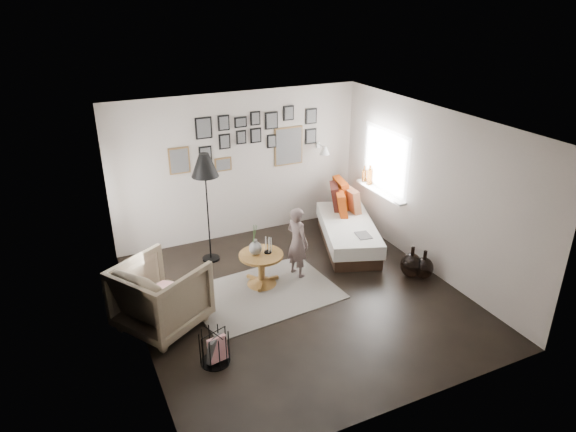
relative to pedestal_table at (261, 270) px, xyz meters
name	(u,v)px	position (x,y,z in m)	size (l,w,h in m)	color
ground	(299,297)	(0.36, -0.57, -0.24)	(4.80, 4.80, 0.00)	black
wall_back	(239,166)	(0.36, 1.83, 1.06)	(4.50, 4.50, 0.00)	#A3998F
wall_front	(409,307)	(0.36, -2.97, 1.06)	(4.50, 4.50, 0.00)	#A3998F
wall_left	(132,250)	(-1.89, -0.57, 1.06)	(4.80, 4.80, 0.00)	#A3998F
wall_right	(431,191)	(2.61, -0.57, 1.06)	(4.80, 4.80, 0.00)	#A3998F
ceiling	(301,123)	(0.36, -0.57, 2.36)	(4.80, 4.80, 0.00)	white
door_left	(121,229)	(-1.87, 0.63, 0.81)	(0.00, 2.14, 2.14)	white
window_right	(376,186)	(2.54, 0.77, 0.69)	(0.15, 1.32, 1.30)	white
gallery_wall	(254,140)	(0.65, 1.81, 1.50)	(2.74, 0.03, 1.08)	brown
wall_sconce	(324,150)	(1.91, 1.56, 1.22)	(0.18, 0.36, 0.16)	white
rug	(264,293)	(-0.07, -0.26, -0.24)	(2.09, 1.47, 0.01)	#B9B1A3
pedestal_table	(261,270)	(0.00, 0.00, 0.00)	(0.67, 0.67, 0.53)	brown
vase	(255,246)	(-0.08, 0.02, 0.43)	(0.19, 0.19, 0.48)	black
candles	(268,245)	(0.11, 0.00, 0.40)	(0.11, 0.11, 0.25)	black
daybed	(345,228)	(1.87, 0.66, 0.05)	(1.46, 2.11, 0.96)	black
magazine_on_daybed	(363,235)	(1.82, 0.01, 0.21)	(0.22, 0.29, 0.02)	black
armchair	(161,295)	(-1.59, -0.40, 0.22)	(1.00, 1.03, 0.93)	#70624C
armchair_cushion	(163,292)	(-1.56, -0.35, 0.24)	(0.42, 0.42, 0.11)	white
floor_lamp	(205,169)	(-0.46, 1.10, 1.35)	(0.43, 0.43, 1.84)	black
magazine_basket	(215,348)	(-1.20, -1.41, -0.03)	(0.44, 0.44, 0.43)	black
demijohn_large	(411,265)	(2.21, -0.78, -0.04)	(0.34, 0.34, 0.52)	black
demijohn_small	(424,268)	(2.36, -0.90, -0.07)	(0.30, 0.30, 0.47)	black
child	(297,242)	(0.62, 0.03, 0.33)	(0.42, 0.28, 1.15)	#624F4D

